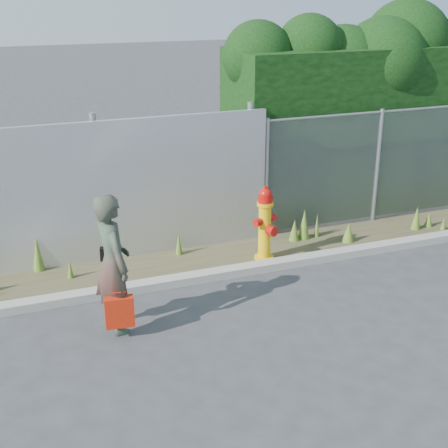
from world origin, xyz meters
TOP-DOWN VIEW (x-y plane):
  - ground at (0.00, 0.00)m, footprint 80.00×80.00m
  - curb at (0.00, 1.80)m, footprint 16.00×0.22m
  - weed_strip at (0.56, 2.45)m, footprint 16.00×1.24m
  - chainlink_fence at (4.25, 3.00)m, footprint 6.50×0.07m
  - hedge at (4.55, 4.01)m, footprint 7.46×2.09m
  - fire_hydrant at (0.65, 2.13)m, footprint 0.41×0.36m
  - woman at (-1.93, 0.91)m, footprint 0.52×0.70m
  - red_tote_bag at (-1.93, 0.63)m, footprint 0.35×0.13m
  - black_shoulder_bag at (-1.94, 1.03)m, footprint 0.22×0.09m

SIDE VIEW (x-z plane):
  - ground at x=0.00m, z-range 0.00..0.00m
  - curb at x=0.00m, z-range 0.00..0.12m
  - weed_strip at x=0.56m, z-range -0.15..0.40m
  - red_tote_bag at x=-1.93m, z-range 0.14..0.60m
  - fire_hydrant at x=0.65m, z-range -0.02..1.19m
  - woman at x=-1.93m, z-range 0.00..1.78m
  - black_shoulder_bag at x=-1.94m, z-range 0.89..1.05m
  - chainlink_fence at x=4.25m, z-range 0.01..2.06m
  - hedge at x=4.55m, z-range 0.14..3.96m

